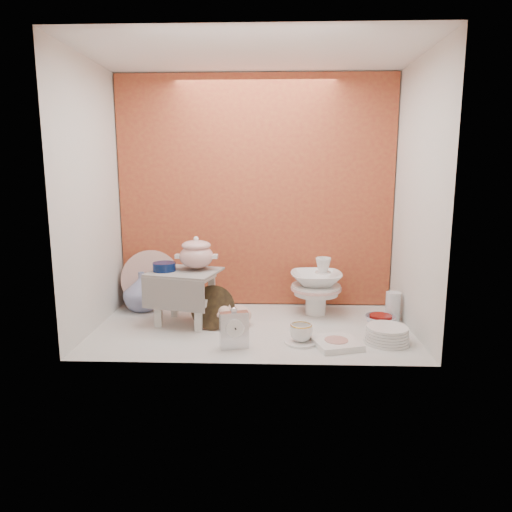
# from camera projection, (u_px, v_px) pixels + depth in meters

# --- Properties ---
(ground) EXTENTS (1.80, 1.80, 0.00)m
(ground) POSITION_uv_depth(u_px,v_px,m) (252.00, 328.00, 2.69)
(ground) COLOR silver
(ground) RESTS_ON ground
(niche_shell) EXTENTS (1.86, 1.03, 1.53)m
(niche_shell) POSITION_uv_depth(u_px,v_px,m) (254.00, 164.00, 2.69)
(niche_shell) COLOR #B15B2C
(niche_shell) RESTS_ON ground
(step_stool) EXTENTS (0.45, 0.41, 0.32)m
(step_stool) POSITION_uv_depth(u_px,v_px,m) (185.00, 297.00, 2.74)
(step_stool) COLOR silver
(step_stool) RESTS_ON ground
(soup_tureen) EXTENTS (0.26, 0.26, 0.20)m
(soup_tureen) POSITION_uv_depth(u_px,v_px,m) (196.00, 253.00, 2.73)
(soup_tureen) COLOR white
(soup_tureen) RESTS_ON step_stool
(cobalt_bowl) EXTENTS (0.17, 0.17, 0.05)m
(cobalt_bowl) POSITION_uv_depth(u_px,v_px,m) (164.00, 267.00, 2.70)
(cobalt_bowl) COLOR #091844
(cobalt_bowl) RESTS_ON step_stool
(floral_platter) EXTENTS (0.41, 0.23, 0.37)m
(floral_platter) POSITION_uv_depth(u_px,v_px,m) (151.00, 279.00, 3.07)
(floral_platter) COLOR silver
(floral_platter) RESTS_ON ground
(blue_white_vase) EXTENTS (0.30, 0.30, 0.25)m
(blue_white_vase) POSITION_uv_depth(u_px,v_px,m) (142.00, 291.00, 3.00)
(blue_white_vase) COLOR silver
(blue_white_vase) RESTS_ON ground
(lacquer_tray) EXTENTS (0.27, 0.15, 0.24)m
(lacquer_tray) POSITION_uv_depth(u_px,v_px,m) (213.00, 308.00, 2.67)
(lacquer_tray) COLOR black
(lacquer_tray) RESTS_ON ground
(mantel_clock) EXTENTS (0.15, 0.09, 0.21)m
(mantel_clock) POSITION_uv_depth(u_px,v_px,m) (234.00, 328.00, 2.37)
(mantel_clock) COLOR silver
(mantel_clock) RESTS_ON ground
(plush_pig) EXTENTS (0.26, 0.21, 0.13)m
(plush_pig) POSITION_uv_depth(u_px,v_px,m) (237.00, 315.00, 2.72)
(plush_pig) COLOR beige
(plush_pig) RESTS_ON ground
(teacup_saucer) EXTENTS (0.23, 0.23, 0.01)m
(teacup_saucer) POSITION_uv_depth(u_px,v_px,m) (301.00, 342.00, 2.45)
(teacup_saucer) COLOR white
(teacup_saucer) RESTS_ON ground
(gold_rim_teacup) EXTENTS (0.15, 0.15, 0.09)m
(gold_rim_teacup) POSITION_uv_depth(u_px,v_px,m) (301.00, 332.00, 2.44)
(gold_rim_teacup) COLOR white
(gold_rim_teacup) RESTS_ON teacup_saucer
(lattice_dish) EXTENTS (0.28, 0.28, 0.03)m
(lattice_dish) POSITION_uv_depth(u_px,v_px,m) (336.00, 343.00, 2.41)
(lattice_dish) COLOR white
(lattice_dish) RESTS_ON ground
(dinner_plate_stack) EXTENTS (0.29, 0.29, 0.09)m
(dinner_plate_stack) POSITION_uv_depth(u_px,v_px,m) (387.00, 334.00, 2.45)
(dinner_plate_stack) COLOR white
(dinner_plate_stack) RESTS_ON ground
(crystal_bowl) EXTENTS (0.22, 0.22, 0.06)m
(crystal_bowl) POSITION_uv_depth(u_px,v_px,m) (381.00, 320.00, 2.73)
(crystal_bowl) COLOR silver
(crystal_bowl) RESTS_ON ground
(clear_glass_vase) EXTENTS (0.09, 0.09, 0.18)m
(clear_glass_vase) POSITION_uv_depth(u_px,v_px,m) (393.00, 307.00, 2.80)
(clear_glass_vase) COLOR silver
(clear_glass_vase) RESTS_ON ground
(porcelain_tower) EXTENTS (0.34, 0.34, 0.37)m
(porcelain_tower) POSITION_uv_depth(u_px,v_px,m) (316.00, 286.00, 2.91)
(porcelain_tower) COLOR white
(porcelain_tower) RESTS_ON ground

